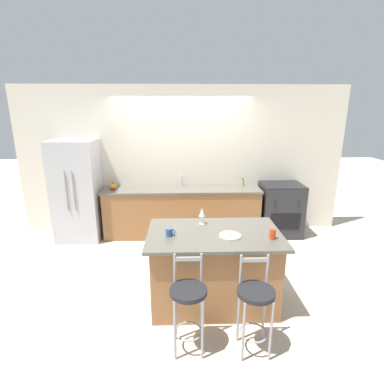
{
  "coord_description": "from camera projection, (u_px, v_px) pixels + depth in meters",
  "views": [
    {
      "loc": [
        0.02,
        -4.89,
        2.32
      ],
      "look_at": [
        0.15,
        -0.68,
        1.12
      ],
      "focal_mm": 28.0,
      "sensor_mm": 36.0,
      "label": 1
    }
  ],
  "objects": [
    {
      "name": "ground_plane",
      "position": [
        182.0,
        242.0,
        5.33
      ],
      "size": [
        18.0,
        18.0,
        0.0
      ],
      "primitive_type": "plane",
      "color": "beige"
    },
    {
      "name": "wall_back",
      "position": [
        182.0,
        161.0,
        5.58
      ],
      "size": [
        6.0,
        0.07,
        2.7
      ],
      "color": "beige",
      "rests_on": "ground_plane"
    },
    {
      "name": "back_counter",
      "position": [
        182.0,
        211.0,
        5.55
      ],
      "size": [
        2.84,
        0.62,
        0.9
      ],
      "color": "#936038",
      "rests_on": "ground_plane"
    },
    {
      "name": "sink_faucet",
      "position": [
        182.0,
        179.0,
        5.56
      ],
      "size": [
        0.02,
        0.13,
        0.22
      ],
      "color": "#ADAFB5",
      "rests_on": "back_counter"
    },
    {
      "name": "kitchen_island",
      "position": [
        213.0,
        268.0,
        3.58
      ],
      "size": [
        1.55,
        0.95,
        0.92
      ],
      "color": "#936038",
      "rests_on": "ground_plane"
    },
    {
      "name": "refrigerator",
      "position": [
        78.0,
        190.0,
        5.3
      ],
      "size": [
        0.76,
        0.71,
        1.78
      ],
      "color": "#BCBCC1",
      "rests_on": "ground_plane"
    },
    {
      "name": "oven_range",
      "position": [
        280.0,
        209.0,
        5.56
      ],
      "size": [
        0.73,
        0.64,
        0.97
      ],
      "color": "#28282B",
      "rests_on": "ground_plane"
    },
    {
      "name": "bar_stool_near",
      "position": [
        188.0,
        301.0,
        2.84
      ],
      "size": [
        0.36,
        0.36,
        0.97
      ],
      "color": "#99999E",
      "rests_on": "ground_plane"
    },
    {
      "name": "bar_stool_far",
      "position": [
        255.0,
        302.0,
        2.82
      ],
      "size": [
        0.36,
        0.36,
        0.97
      ],
      "color": "#99999E",
      "rests_on": "ground_plane"
    },
    {
      "name": "dinner_plate",
      "position": [
        230.0,
        235.0,
        3.36
      ],
      "size": [
        0.25,
        0.25,
        0.02
      ],
      "color": "beige",
      "rests_on": "kitchen_island"
    },
    {
      "name": "wine_glass",
      "position": [
        202.0,
        213.0,
        3.68
      ],
      "size": [
        0.08,
        0.08,
        0.21
      ],
      "color": "white",
      "rests_on": "kitchen_island"
    },
    {
      "name": "coffee_mug",
      "position": [
        169.0,
        232.0,
        3.36
      ],
      "size": [
        0.11,
        0.08,
        0.09
      ],
      "color": "#335689",
      "rests_on": "kitchen_island"
    },
    {
      "name": "tumbler_cup",
      "position": [
        273.0,
        234.0,
        3.28
      ],
      "size": [
        0.07,
        0.07,
        0.12
      ],
      "color": "red",
      "rests_on": "kitchen_island"
    },
    {
      "name": "pumpkin_decoration",
      "position": [
        113.0,
        187.0,
        5.33
      ],
      "size": [
        0.13,
        0.13,
        0.13
      ],
      "color": "orange",
      "rests_on": "back_counter"
    },
    {
      "name": "soap_bottle",
      "position": [
        243.0,
        183.0,
        5.59
      ],
      "size": [
        0.06,
        0.06,
        0.14
      ],
      "color": "#89B260",
      "rests_on": "back_counter"
    }
  ]
}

